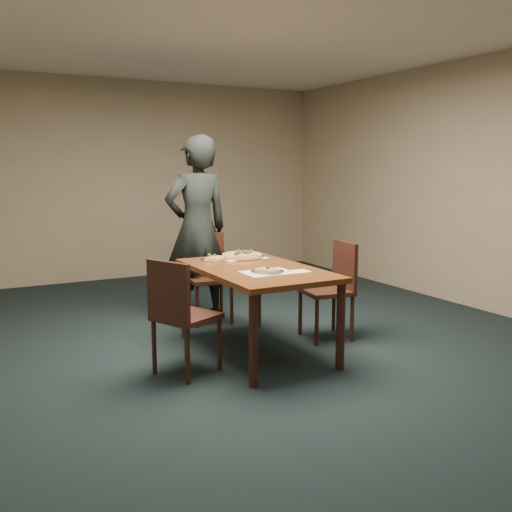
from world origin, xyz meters
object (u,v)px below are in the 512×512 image
chair_left (179,310)px  diner (197,228)px  slice_plate_far (215,259)px  slice_plate_near (268,271)px  chair_far (208,272)px  chair_right (334,284)px  pizza_pan (242,255)px  dining_table (256,278)px

chair_left → diner: bearing=-52.2°
diner → slice_plate_far: size_ratio=6.86×
slice_plate_near → chair_far: bearing=87.0°
slice_plate_far → slice_plate_near: bearing=-80.6°
chair_right → pizza_pan: chair_right is taller
diner → slice_plate_near: 1.54m
pizza_pan → diner: bearing=100.6°
chair_right → diner: diner is taller
chair_far → pizza_pan: chair_far is taller
diner → chair_left: bearing=60.0°
dining_table → chair_far: bearing=87.4°
chair_left → diner: diner is taller
chair_far → chair_right: size_ratio=1.00×
dining_table → slice_plate_near: (-0.02, -0.24, 0.11)m
diner → slice_plate_far: (-0.14, -0.76, -0.20)m
chair_left → slice_plate_near: size_ratio=3.25×
chair_left → chair_right: 1.65m
pizza_pan → slice_plate_far: size_ratio=1.47×
dining_table → diner: 1.33m
dining_table → pizza_pan: bearing=75.7°
chair_left → pizza_pan: (0.91, 0.74, 0.26)m
chair_left → slice_plate_near: bearing=-117.4°
dining_table → slice_plate_far: (-0.15, 0.53, 0.10)m
chair_far → slice_plate_near: (-0.07, -1.41, 0.25)m
dining_table → slice_plate_near: size_ratio=5.36×
chair_far → slice_plate_far: size_ratio=3.25×
chair_far → diner: bearing=125.7°
dining_table → chair_right: bearing=3.0°
slice_plate_near → dining_table: bearing=84.9°
chair_left → slice_plate_far: size_ratio=3.25×
chair_far → pizza_pan: 0.70m
pizza_pan → slice_plate_far: 0.28m
chair_far → pizza_pan: bearing=-74.6°
chair_far → diner: 0.46m
dining_table → chair_right: 0.86m
diner → slice_plate_near: (-0.01, -1.53, -0.20)m
chair_far → slice_plate_near: 1.44m
pizza_pan → slice_plate_near: bearing=-101.5°
chair_right → slice_plate_near: bearing=-63.9°
diner → pizza_pan: size_ratio=4.65×
slice_plate_far → chair_right: bearing=-26.0°
chair_far → chair_left: 1.61m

